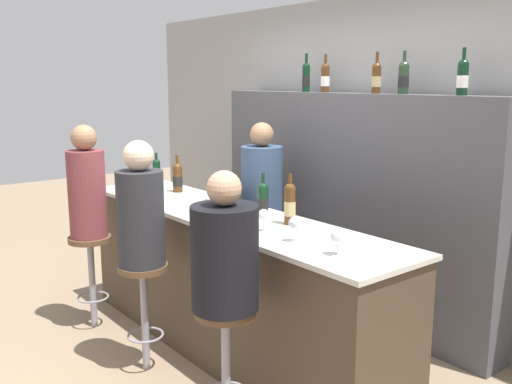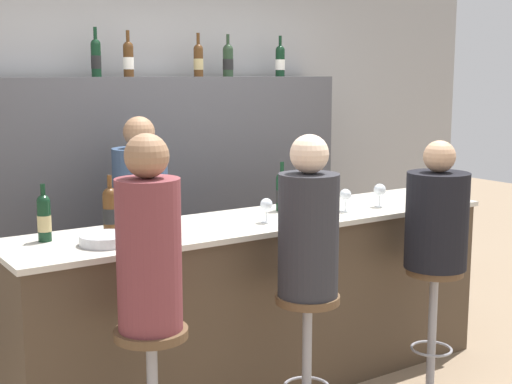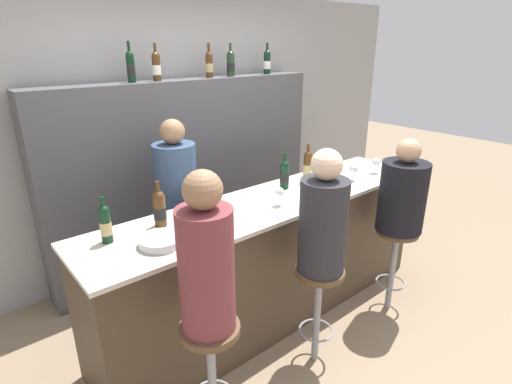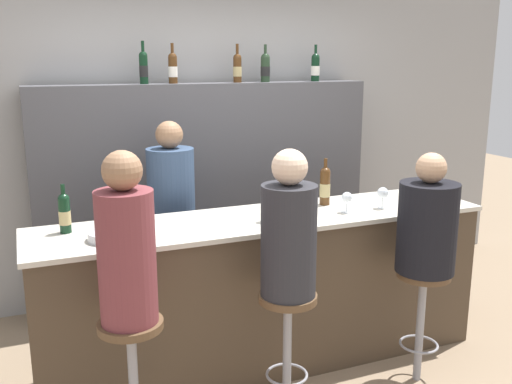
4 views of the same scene
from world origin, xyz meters
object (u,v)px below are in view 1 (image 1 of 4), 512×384
at_px(wine_bottle_backbar_0, 306,77).
at_px(bar_stool_left, 91,258).
at_px(wine_glass_3, 338,237).
at_px(guest_seated_right, 225,252).
at_px(metal_bowl, 145,190).
at_px(wine_bottle_counter_1, 178,177).
at_px(wine_bottle_backbar_2, 377,77).
at_px(bar_stool_right, 226,339).
at_px(wine_glass_2, 295,224).
at_px(guest_seated_left, 87,188).
at_px(bartender, 262,225).
at_px(wine_glass_1, 264,216).
at_px(wine_bottle_backbar_4, 463,77).
at_px(bar_stool_middle, 144,290).
at_px(wine_bottle_backbar_3, 404,77).
at_px(wine_bottle_counter_3, 290,203).
at_px(wine_bottle_backbar_1, 325,77).
at_px(guest_seated_middle, 141,211).
at_px(wine_glass_0, 210,200).
at_px(wine_bottle_counter_2, 263,199).
at_px(wine_bottle_counter_0, 157,172).

relative_size(wine_bottle_backbar_0, bar_stool_left, 0.44).
bearing_deg(wine_glass_3, guest_seated_right, -125.12).
distance_m(wine_glass_3, metal_bowl, 2.14).
relative_size(wine_bottle_counter_1, wine_bottle_backbar_2, 0.99).
relative_size(wine_bottle_counter_1, wine_bottle_backbar_0, 0.95).
bearing_deg(bar_stool_right, wine_glass_2, 88.76).
distance_m(guest_seated_left, bartender, 1.44).
bearing_deg(wine_glass_1, wine_bottle_backbar_0, 128.15).
bearing_deg(metal_bowl, wine_glass_3, -0.08).
bearing_deg(wine_bottle_counter_1, wine_bottle_backbar_4, 30.09).
relative_size(guest_seated_left, bar_stool_middle, 1.16).
relative_size(wine_bottle_backbar_2, wine_bottle_backbar_3, 1.01).
distance_m(wine_glass_2, bar_stool_middle, 1.20).
relative_size(wine_bottle_counter_1, wine_bottle_counter_3, 0.94).
bearing_deg(bar_stool_left, bar_stool_right, 0.00).
height_order(wine_bottle_counter_3, wine_bottle_backbar_1, wine_bottle_backbar_1).
bearing_deg(wine_glass_3, bar_stool_left, -167.27).
bearing_deg(wine_bottle_counter_3, bar_stool_left, -154.22).
relative_size(wine_glass_3, guest_seated_right, 0.19).
height_order(wine_bottle_counter_1, metal_bowl, wine_bottle_counter_1).
relative_size(wine_bottle_backbar_1, guest_seated_left, 0.36).
bearing_deg(bar_stool_middle, wine_bottle_backbar_3, 70.42).
xyz_separation_m(bar_stool_middle, guest_seated_middle, (0.00, 0.00, 0.53)).
relative_size(wine_bottle_counter_3, bar_stool_right, 0.44).
bearing_deg(wine_glass_0, wine_bottle_backbar_3, 66.87).
xyz_separation_m(wine_bottle_backbar_1, guest_seated_middle, (0.15, -1.80, -0.85)).
bearing_deg(bar_stool_middle, metal_bowl, 150.85).
bearing_deg(wine_glass_3, wine_bottle_backbar_0, 141.31).
bearing_deg(wine_glass_1, wine_bottle_backbar_1, 121.46).
relative_size(wine_bottle_counter_2, wine_bottle_backbar_3, 0.98).
xyz_separation_m(wine_bottle_backbar_0, wine_glass_2, (1.32, -1.32, -0.83)).
bearing_deg(wine_glass_2, guest_seated_left, -165.06).
bearing_deg(wine_glass_2, wine_bottle_backbar_1, 129.53).
xyz_separation_m(wine_bottle_counter_1, wine_bottle_counter_2, (1.11, -0.00, -0.00)).
bearing_deg(wine_glass_3, wine_bottle_backbar_4, 96.76).
xyz_separation_m(metal_bowl, guest_seated_right, (1.80, -0.49, -0.00)).
xyz_separation_m(wine_bottle_backbar_2, wine_bottle_backbar_4, (0.72, 0.00, 0.00)).
relative_size(wine_bottle_counter_1, guest_seated_right, 0.41).
bearing_deg(wine_bottle_backbar_2, wine_bottle_counter_3, -77.68).
xyz_separation_m(wine_bottle_backbar_2, wine_glass_2, (0.55, -1.32, -0.82)).
xyz_separation_m(wine_bottle_counter_3, wine_bottle_backbar_1, (-0.77, 1.08, 0.79)).
height_order(wine_bottle_counter_0, bar_stool_right, wine_bottle_counter_0).
bearing_deg(wine_bottle_backbar_2, wine_bottle_backbar_4, 0.00).
xyz_separation_m(wine_bottle_counter_1, bartender, (0.42, 0.55, -0.41)).
relative_size(wine_bottle_backbar_4, guest_seated_middle, 0.38).
relative_size(wine_bottle_backbar_0, bar_stool_middle, 0.44).
bearing_deg(wine_bottle_backbar_3, wine_bottle_backbar_2, 180.00).
distance_m(wine_glass_0, wine_glass_3, 1.19).
distance_m(wine_bottle_backbar_0, guest_seated_left, 2.04).
relative_size(wine_bottle_backbar_0, guest_seated_left, 0.38).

